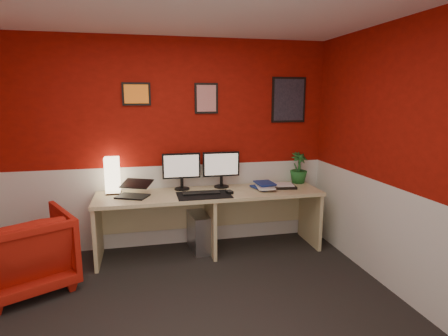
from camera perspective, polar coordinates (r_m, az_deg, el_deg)
ground at (r=3.21m, az=-6.29°, el=-23.51°), size 4.00×3.50×0.01m
wall_back at (r=4.43m, az=-9.17°, el=3.54°), size 4.00×0.01×2.50m
wall_front at (r=1.08m, az=3.32°, el=-20.70°), size 4.00×0.01×2.50m
wall_right at (r=3.52m, az=27.60°, el=0.47°), size 0.01×3.50×2.50m
wainscot_back at (r=4.58m, az=-8.88°, el=-5.81°), size 4.00×0.01×1.00m
wainscot_right at (r=3.71m, az=26.49°, el=-10.99°), size 0.01×3.50×1.00m
desk at (r=4.36m, az=-2.12°, el=-8.44°), size 2.60×0.65×0.73m
shoji_lamp at (r=4.34m, az=-17.01°, el=-1.26°), size 0.16×0.16×0.40m
laptop at (r=4.14m, az=-14.16°, el=-2.97°), size 0.40×0.35×0.22m
monitor_left at (r=4.34m, az=-6.65°, el=0.37°), size 0.45×0.06×0.58m
monitor_right at (r=4.42m, az=-0.41°, el=0.64°), size 0.45×0.06×0.58m
desk_mat at (r=4.12m, az=-3.15°, el=-4.23°), size 0.60×0.38×0.01m
keyboard at (r=4.17m, az=-3.58°, el=-3.89°), size 0.42×0.15×0.02m
mouse at (r=4.18m, az=0.84°, el=-3.75°), size 0.08×0.11×0.03m
book_bottom at (r=4.38m, az=4.92°, el=-3.20°), size 0.26×0.31×0.02m
book_middle at (r=4.34m, az=5.15°, el=-3.00°), size 0.24×0.30×0.02m
book_top at (r=4.39m, az=5.13°, el=-2.50°), size 0.22×0.28×0.03m
zen_tray at (r=4.52m, az=8.81°, el=-2.83°), size 0.38×0.30×0.03m
potted_plant at (r=4.76m, az=11.57°, el=0.03°), size 0.27×0.27×0.39m
pc_tower at (r=4.46m, az=-3.89°, el=-9.91°), size 0.25×0.47×0.45m
armchair at (r=4.03m, az=-28.74°, el=-11.38°), size 1.09×1.10×0.75m
art_left at (r=4.37m, az=-13.52°, el=11.17°), size 0.32×0.02×0.26m
art_center at (r=4.44m, az=-2.78°, el=10.80°), size 0.28×0.02×0.36m
art_right at (r=4.73m, az=10.05°, el=10.42°), size 0.44×0.02×0.56m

